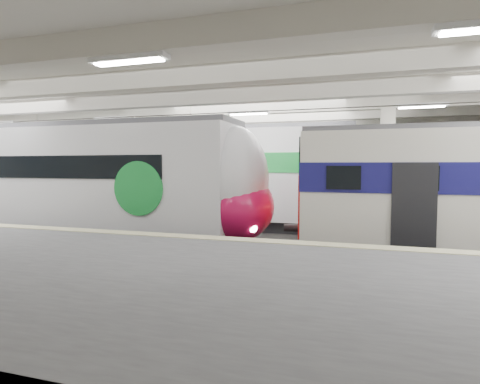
% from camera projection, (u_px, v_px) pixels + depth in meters
% --- Properties ---
extents(station_hall, '(36.00, 24.00, 5.75)m').
position_uv_depth(station_hall, '(213.00, 155.00, 11.68)').
color(station_hall, black).
rests_on(station_hall, ground).
extents(modern_emu, '(14.01, 2.89, 4.51)m').
position_uv_depth(modern_emu, '(105.00, 185.00, 14.91)').
color(modern_emu, silver).
rests_on(modern_emu, ground).
extents(far_train, '(15.10, 3.27, 4.77)m').
position_uv_depth(far_train, '(197.00, 175.00, 19.73)').
color(far_train, silver).
rests_on(far_train, ground).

